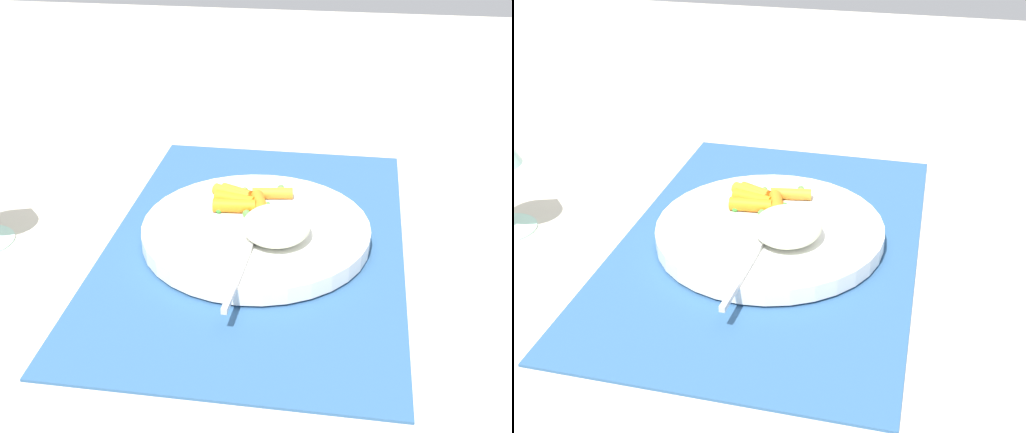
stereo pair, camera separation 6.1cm
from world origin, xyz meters
The scene contains 7 objects.
ground_plane centered at (0.00, 0.00, 0.00)m, with size 2.40×2.40×0.00m, color beige.
placemat centered at (0.00, 0.00, 0.00)m, with size 0.52×0.34×0.01m, color #2D5684.
plate centered at (0.00, 0.00, 0.02)m, with size 0.26×0.26×0.02m, color white.
rice_mound centered at (-0.03, -0.03, 0.04)m, with size 0.08×0.08×0.03m, color beige.
carrot_portion centered at (0.04, 0.02, 0.03)m, with size 0.07×0.10×0.02m.
pea_scatter centered at (0.05, 0.01, 0.03)m, with size 0.09×0.09×0.01m.
fork centered at (-0.04, 0.00, 0.03)m, with size 0.21×0.02×0.01m.
Camera 1 is at (-0.68, -0.10, 0.42)m, focal length 48.46 mm.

